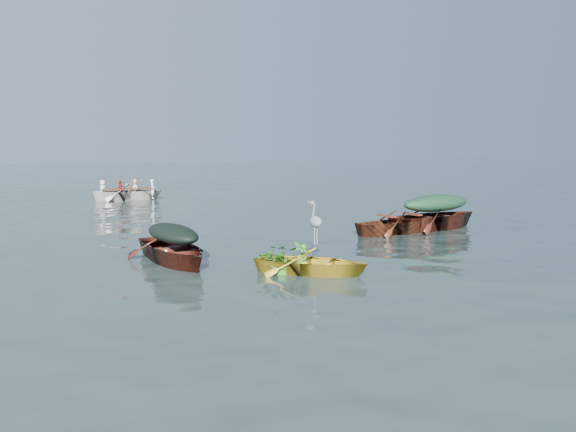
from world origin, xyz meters
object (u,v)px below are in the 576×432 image
Objects in this scene: rowed_boat at (128,200)px; heron at (316,228)px; dark_covered_boat at (173,263)px; open_wooden_boat at (399,233)px; green_tarp_boat at (435,229)px; yellow_dinghy at (311,273)px.

heron is at bearing -171.69° from rowed_boat.
open_wooden_boat is at bearing 1.68° from dark_covered_boat.
green_tarp_boat is 1.48m from open_wooden_boat.
heron reaches higher than open_wooden_boat.
yellow_dinghy is at bearing 123.12° from open_wooden_boat.
dark_covered_boat is 14.71m from rowed_boat.
open_wooden_boat is 5.38m from heron.
dark_covered_boat is 0.97× the size of open_wooden_boat.
rowed_boat is 4.70× the size of heron.
open_wooden_boat is at bearing 90.00° from green_tarp_boat.
green_tarp_boat is 1.18× the size of open_wooden_boat.
yellow_dinghy is 3.14m from dark_covered_boat.
open_wooden_boat is (6.94, 1.37, 0.00)m from dark_covered_boat.
dark_covered_boat is at bearing 88.38° from yellow_dinghy.
open_wooden_boat is (4.66, 3.52, 0.00)m from yellow_dinghy.
rowed_boat is at bearing 75.49° from dark_covered_boat.
yellow_dinghy is 1.00m from heron.
heron is at bearing 112.46° from green_tarp_boat.
green_tarp_boat reaches higher than dark_covered_boat.
yellow_dinghy is 3.09× the size of heron.
rowed_boat is at bearing 21.65° from green_tarp_boat.
open_wooden_boat reaches higher than yellow_dinghy.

